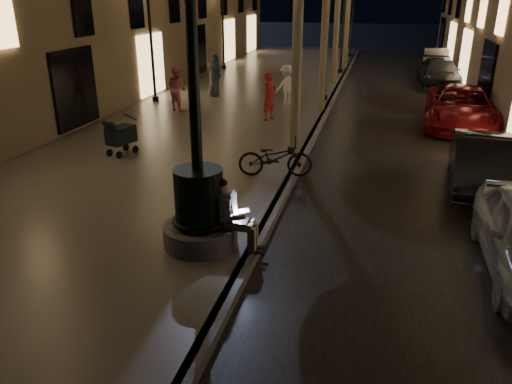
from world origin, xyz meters
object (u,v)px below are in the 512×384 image
(lamp_left_c, at_px, (223,16))
(pedestrian_white, at_px, (287,85))
(lamp_curb_c, at_px, (344,18))
(pedestrian_blue, at_px, (216,74))
(car_second, at_px, (481,162))
(bicycle, at_px, (275,158))
(pedestrian_pink, at_px, (177,89))
(fountain_lamppost, at_px, (199,194))
(seated_man_laptop, at_px, (231,212))
(pedestrian_red, at_px, (270,97))
(lamp_curb_d, at_px, (353,12))
(pedestrian_dark, at_px, (213,78))
(lamp_curb_a, at_px, (295,47))
(car_rear, at_px, (439,73))
(car_third, at_px, (461,107))
(lamp_curb_b, at_px, (328,27))
(stroller, at_px, (121,135))
(car_fifth, at_px, (436,60))
(lamp_left_b, at_px, (150,28))

(lamp_left_c, bearing_deg, pedestrian_white, -58.84)
(lamp_curb_c, xyz_separation_m, pedestrian_blue, (-5.08, -7.61, -2.17))
(car_second, bearing_deg, bicycle, -164.12)
(pedestrian_pink, bearing_deg, fountain_lamppost, 138.25)
(seated_man_laptop, xyz_separation_m, pedestrian_red, (-1.46, 9.85, 0.14))
(lamp_curb_d, relative_size, pedestrian_dark, 3.06)
(fountain_lamppost, height_order, pedestrian_red, fountain_lamppost)
(lamp_curb_a, xyz_separation_m, car_rear, (5.27, 13.87, -2.55))
(car_third, relative_size, pedestrian_pink, 3.05)
(lamp_left_c, relative_size, bicycle, 2.54)
(lamp_curb_a, bearing_deg, lamp_curb_b, 90.00)
(lamp_curb_a, relative_size, stroller, 4.08)
(lamp_curb_d, distance_m, pedestrian_red, 20.33)
(seated_man_laptop, bearing_deg, fountain_lamppost, 180.00)
(lamp_left_c, height_order, pedestrian_red, lamp_left_c)
(lamp_curb_c, height_order, lamp_left_c, same)
(lamp_curb_c, distance_m, bicycle, 18.19)
(lamp_left_c, bearing_deg, seated_man_laptop, -72.32)
(lamp_curb_b, bearing_deg, bicycle, -90.57)
(lamp_curb_c, height_order, car_second, lamp_curb_c)
(fountain_lamppost, bearing_deg, pedestrian_pink, 114.33)
(car_third, bearing_deg, pedestrian_white, 172.68)
(car_second, bearing_deg, car_fifth, 93.17)
(lamp_left_c, xyz_separation_m, car_third, (12.36, -10.76, -2.51))
(lamp_curb_b, xyz_separation_m, lamp_left_b, (-7.10, -2.00, 0.00))
(pedestrian_red, height_order, pedestrian_dark, pedestrian_red)
(stroller, height_order, car_third, car_third)
(lamp_curb_a, distance_m, pedestrian_pink, 7.41)
(seated_man_laptop, height_order, pedestrian_pink, pedestrian_pink)
(fountain_lamppost, xyz_separation_m, car_fifth, (6.20, 25.08, -0.53))
(fountain_lamppost, xyz_separation_m, car_second, (5.68, 5.00, -0.56))
(lamp_curb_a, bearing_deg, lamp_left_b, 139.80)
(car_third, xyz_separation_m, pedestrian_red, (-6.81, -1.40, 0.33))
(car_fifth, relative_size, pedestrian_white, 2.54)
(stroller, xyz_separation_m, bicycle, (4.71, -0.69, -0.09))
(fountain_lamppost, bearing_deg, pedestrian_red, 94.93)
(stroller, bearing_deg, lamp_left_b, 125.17)
(stroller, height_order, car_rear, stroller)
(lamp_left_c, xyz_separation_m, pedestrian_red, (5.55, -12.15, -2.18))
(lamp_curb_d, relative_size, lamp_left_c, 1.00)
(lamp_curb_d, bearing_deg, car_second, -78.73)
(lamp_left_b, height_order, bicycle, lamp_left_b)
(lamp_curb_b, bearing_deg, pedestrian_red, -110.44)
(lamp_curb_a, relative_size, pedestrian_dark, 3.06)
(lamp_curb_d, distance_m, car_third, 19.64)
(seated_man_laptop, xyz_separation_m, lamp_left_b, (-7.01, 12.00, 2.32))
(lamp_curb_d, relative_size, stroller, 4.08)
(car_second, xyz_separation_m, pedestrian_red, (-6.53, 4.85, 0.41))
(pedestrian_blue, bearing_deg, fountain_lamppost, -12.13)
(lamp_curb_c, bearing_deg, seated_man_laptop, -90.23)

